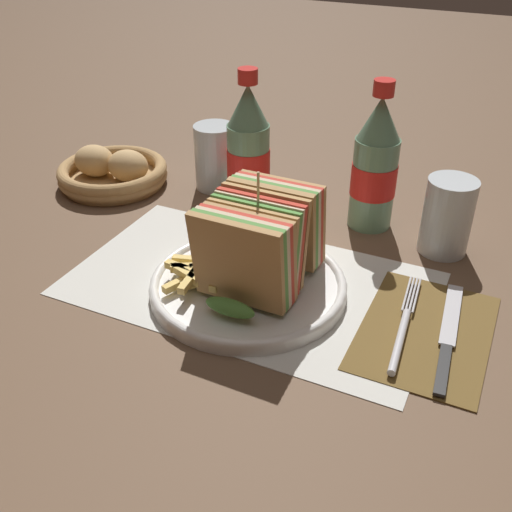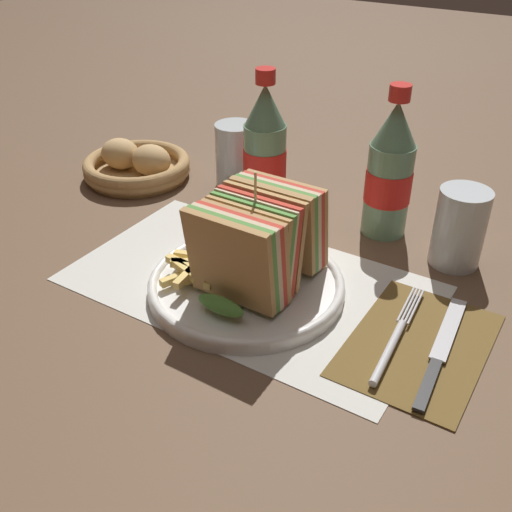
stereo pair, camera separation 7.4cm
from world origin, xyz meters
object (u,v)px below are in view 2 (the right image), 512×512
object	(u,v)px
coke_bottle_far	(390,173)
bread_basket	(137,165)
club_sandwich	(257,243)
glass_near	(460,228)
glass_far	(236,159)
fork	(393,341)
plate_main	(248,283)
coke_bottle_near	(265,152)
knife	(441,351)

from	to	relation	value
coke_bottle_far	bread_basket	size ratio (longest dim) A/B	1.19
club_sandwich	coke_bottle_far	bearing A→B (deg)	72.19
glass_near	glass_far	bearing A→B (deg)	173.36
coke_bottle_far	bread_basket	bearing A→B (deg)	-173.46
glass_near	fork	bearing A→B (deg)	-91.43
fork	glass_far	xyz separation A→B (m)	(-0.37, 0.25, 0.04)
plate_main	coke_bottle_near	world-z (taller)	coke_bottle_near
plate_main	club_sandwich	world-z (taller)	club_sandwich
knife	glass_near	xyz separation A→B (m)	(-0.04, 0.19, 0.05)
plate_main	fork	distance (m)	0.19
club_sandwich	coke_bottle_near	distance (m)	0.23
glass_near	coke_bottle_near	bearing A→B (deg)	179.55
knife	coke_bottle_near	world-z (taller)	coke_bottle_near
fork	knife	world-z (taller)	fork
coke_bottle_far	plate_main	bearing A→B (deg)	-110.69
knife	bread_basket	size ratio (longest dim) A/B	1.10
fork	glass_far	bearing A→B (deg)	141.30
knife	bread_basket	bearing A→B (deg)	158.77
coke_bottle_near	bread_basket	size ratio (longest dim) A/B	1.19
fork	coke_bottle_far	size ratio (longest dim) A/B	0.85
fork	coke_bottle_far	distance (m)	0.27
coke_bottle_near	coke_bottle_far	distance (m)	0.19
coke_bottle_near	bread_basket	distance (m)	0.25
glass_near	coke_bottle_far	bearing A→B (deg)	165.41
coke_bottle_near	coke_bottle_far	xyz separation A→B (m)	(0.19, 0.03, 0.00)
knife	bread_basket	xyz separation A→B (m)	(-0.58, 0.17, 0.02)
fork	knife	size ratio (longest dim) A/B	0.92
plate_main	glass_near	world-z (taller)	glass_near
club_sandwich	fork	bearing A→B (deg)	-2.19
glass_far	fork	bearing A→B (deg)	-33.88
glass_far	bread_basket	xyz separation A→B (m)	(-0.16, -0.06, -0.02)
plate_main	bread_basket	distance (m)	0.39
plate_main	glass_far	world-z (taller)	glass_far
plate_main	club_sandwich	size ratio (longest dim) A/B	1.42
club_sandwich	coke_bottle_far	world-z (taller)	coke_bottle_far
glass_near	glass_far	size ratio (longest dim) A/B	1.00
coke_bottle_near	glass_near	xyz separation A→B (m)	(0.30, -0.00, -0.04)
coke_bottle_far	glass_far	distance (m)	0.27
knife	plate_main	bearing A→B (deg)	177.39
plate_main	glass_far	distance (m)	0.31
coke_bottle_near	glass_far	xyz separation A→B (m)	(-0.08, 0.04, -0.05)
bread_basket	coke_bottle_far	bearing A→B (deg)	6.54
knife	glass_far	distance (m)	0.49
fork	coke_bottle_near	bearing A→B (deg)	139.65
plate_main	bread_basket	world-z (taller)	bread_basket
glass_near	glass_far	world-z (taller)	same
coke_bottle_near	glass_near	distance (m)	0.30
fork	bread_basket	size ratio (longest dim) A/B	1.01
coke_bottle_near	glass_near	world-z (taller)	coke_bottle_near
plate_main	knife	distance (m)	0.24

